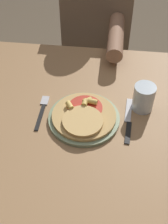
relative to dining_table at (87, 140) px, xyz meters
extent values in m
plane|color=brown|center=(0.00, 0.00, -0.66)|extent=(8.00, 8.00, 0.00)
cube|color=#9E754C|center=(0.00, 0.00, 0.09)|extent=(1.27, 0.93, 0.03)
cylinder|color=gray|center=(-0.01, 0.02, 0.11)|extent=(0.26, 0.26, 0.01)
cylinder|color=tan|center=(-0.01, 0.02, 0.12)|extent=(0.23, 0.23, 0.01)
cylinder|color=#B22D1E|center=(-0.01, 0.05, 0.13)|extent=(0.13, 0.13, 0.00)
cylinder|color=tan|center=(-0.01, -0.02, 0.14)|extent=(0.14, 0.14, 0.01)
cylinder|color=#E5BC5B|center=(-0.07, 0.04, 0.14)|extent=(0.03, 0.04, 0.02)
cylinder|color=#E5BC5B|center=(0.01, 0.07, 0.14)|extent=(0.03, 0.03, 0.02)
cylinder|color=#E5BC5B|center=(-0.01, 0.07, 0.14)|extent=(0.04, 0.04, 0.02)
cylinder|color=#E5BC5B|center=(-0.02, 0.06, 0.14)|extent=(0.02, 0.03, 0.02)
cube|color=black|center=(-0.17, 0.01, 0.10)|extent=(0.02, 0.13, 0.00)
cube|color=silver|center=(-0.17, 0.09, 0.10)|extent=(0.03, 0.05, 0.00)
cube|color=black|center=(0.15, -0.03, 0.10)|extent=(0.02, 0.10, 0.00)
cube|color=silver|center=(0.15, 0.08, 0.10)|extent=(0.03, 0.12, 0.00)
cylinder|color=silver|center=(0.20, 0.10, 0.15)|extent=(0.08, 0.08, 0.10)
cylinder|color=#2D2D38|center=(-0.11, 0.73, -0.42)|extent=(0.11, 0.11, 0.47)
cylinder|color=#2D2D38|center=(0.05, 0.73, -0.42)|extent=(0.11, 0.11, 0.47)
cube|color=#75604C|center=(-0.03, 0.73, 0.06)|extent=(0.35, 0.22, 0.48)
cylinder|color=#8E664C|center=(0.08, 0.47, 0.17)|extent=(0.07, 0.30, 0.07)
camera|label=1|loc=(0.07, -0.74, 0.94)|focal=50.00mm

